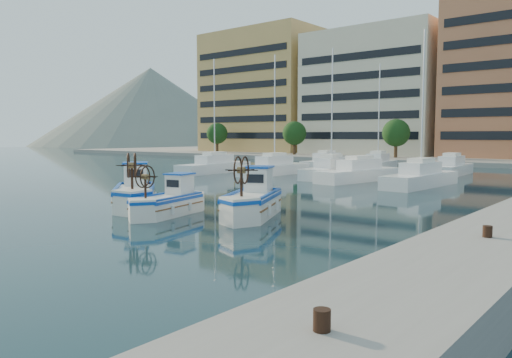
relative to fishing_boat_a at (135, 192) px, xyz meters
name	(u,v)px	position (x,y,z in m)	size (l,w,h in m)	color
ground	(195,219)	(5.09, -0.54, -0.82)	(300.00, 300.00, 0.00)	#1B3D46
hill_west	(152,145)	(-134.91, 109.46, -0.82)	(180.00, 180.00, 60.00)	slate
yacht_marina	(382,171)	(1.30, 26.96, -0.30)	(41.04, 23.09, 11.50)	white
fishing_boat_a	(135,192)	(0.00, 0.00, 0.00)	(4.75, 4.44, 2.99)	white
fishing_boat_b	(169,201)	(3.24, -0.48, -0.14)	(2.44, 4.11, 2.49)	white
fishing_boat_c	(253,199)	(6.63, 1.79, -0.02)	(3.66, 4.87, 2.94)	white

